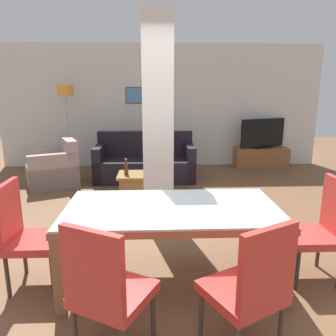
% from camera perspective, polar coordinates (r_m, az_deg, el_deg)
% --- Properties ---
extents(ground_plane, '(18.00, 18.00, 0.00)m').
position_cam_1_polar(ground_plane, '(3.25, 0.64, -18.95)').
color(ground_plane, brown).
extents(back_wall, '(7.20, 0.09, 2.70)m').
position_cam_1_polar(back_wall, '(7.50, -1.29, 10.66)').
color(back_wall, silver).
rests_on(back_wall, ground_plane).
extents(divider_pillar, '(0.39, 0.30, 2.70)m').
position_cam_1_polar(divider_pillar, '(4.24, -1.75, 8.26)').
color(divider_pillar, silver).
rests_on(divider_pillar, ground_plane).
extents(dining_table, '(1.90, 0.99, 0.74)m').
position_cam_1_polar(dining_table, '(2.97, 0.67, -9.10)').
color(dining_table, brown).
rests_on(dining_table, ground_plane).
extents(dining_chair_head_left, '(0.46, 0.46, 0.97)m').
position_cam_1_polar(dining_chair_head_left, '(3.21, -23.66, -10.09)').
color(dining_chair_head_left, red).
rests_on(dining_chair_head_left, ground_plane).
extents(dining_chair_head_right, '(0.46, 0.46, 0.97)m').
position_cam_1_polar(dining_chair_head_right, '(3.36, 25.09, -9.18)').
color(dining_chair_head_right, '#C93833').
rests_on(dining_chair_head_right, ground_plane).
extents(dining_chair_near_left, '(0.62, 0.62, 0.97)m').
position_cam_1_polar(dining_chair_near_left, '(2.25, -10.71, -19.73)').
color(dining_chair_near_left, red).
rests_on(dining_chair_near_left, ground_plane).
extents(dining_chair_near_right, '(0.62, 0.62, 0.97)m').
position_cam_1_polar(dining_chair_near_right, '(2.30, 14.25, -19.18)').
color(dining_chair_near_right, red).
rests_on(dining_chair_near_right, ground_plane).
extents(sofa, '(1.91, 0.91, 0.90)m').
position_cam_1_polar(sofa, '(6.48, -4.01, 0.77)').
color(sofa, black).
rests_on(sofa, ground_plane).
extents(armchair, '(1.16, 1.20, 0.85)m').
position_cam_1_polar(armchair, '(6.45, -19.26, -0.12)').
color(armchair, gray).
rests_on(armchair, ground_plane).
extents(coffee_table, '(0.71, 0.55, 0.39)m').
position_cam_1_polar(coffee_table, '(5.43, -4.93, -2.95)').
color(coffee_table, olive).
rests_on(coffee_table, ground_plane).
extents(bottle, '(0.07, 0.07, 0.27)m').
position_cam_1_polar(bottle, '(5.31, -7.29, -0.12)').
color(bottle, '#4C2D14').
rests_on(bottle, coffee_table).
extents(tv_stand, '(1.19, 0.40, 0.44)m').
position_cam_1_polar(tv_stand, '(7.76, 15.89, 1.81)').
color(tv_stand, brown).
rests_on(tv_stand, ground_plane).
extents(tv_screen, '(1.07, 0.41, 0.66)m').
position_cam_1_polar(tv_screen, '(7.67, 16.15, 5.74)').
color(tv_screen, black).
rests_on(tv_screen, tv_stand).
extents(floor_lamp, '(0.33, 0.33, 1.82)m').
position_cam_1_polar(floor_lamp, '(7.30, -17.39, 11.43)').
color(floor_lamp, '#B7B7BC').
rests_on(floor_lamp, ground_plane).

